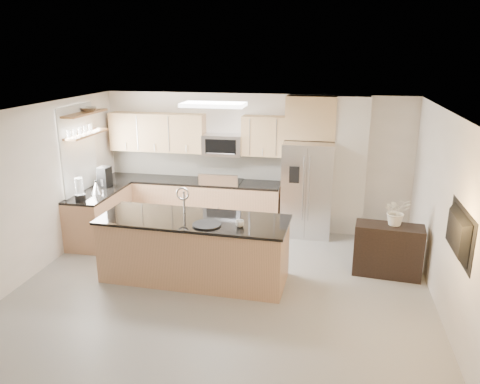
% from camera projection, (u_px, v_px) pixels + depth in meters
% --- Properties ---
extents(floor, '(6.50, 6.50, 0.00)m').
position_uv_depth(floor, '(216.00, 302.00, 6.54)').
color(floor, gray).
rests_on(floor, ground).
extents(ceiling, '(6.00, 6.50, 0.02)m').
position_uv_depth(ceiling, '(213.00, 116.00, 5.79)').
color(ceiling, silver).
rests_on(ceiling, wall_back).
extents(wall_back, '(6.00, 0.02, 2.60)m').
position_uv_depth(wall_back, '(255.00, 161.00, 9.22)').
color(wall_back, white).
rests_on(wall_back, floor).
extents(wall_front, '(6.00, 0.02, 2.60)m').
position_uv_depth(wall_front, '(94.00, 375.00, 3.11)').
color(wall_front, white).
rests_on(wall_front, floor).
extents(wall_left, '(0.02, 6.50, 2.60)m').
position_uv_depth(wall_left, '(12.00, 201.00, 6.73)').
color(wall_left, white).
rests_on(wall_left, floor).
extents(wall_right, '(0.02, 6.50, 2.60)m').
position_uv_depth(wall_right, '(457.00, 231.00, 5.60)').
color(wall_right, white).
rests_on(wall_right, floor).
extents(back_counter, '(3.55, 0.66, 1.44)m').
position_uv_depth(back_counter, '(192.00, 202.00, 9.38)').
color(back_counter, tan).
rests_on(back_counter, floor).
extents(left_counter, '(0.66, 1.50, 0.92)m').
position_uv_depth(left_counter, '(100.00, 215.00, 8.65)').
color(left_counter, tan).
rests_on(left_counter, floor).
extents(range, '(0.76, 0.64, 1.14)m').
position_uv_depth(range, '(222.00, 204.00, 9.26)').
color(range, black).
rests_on(range, floor).
extents(upper_cabinets, '(3.50, 0.33, 0.75)m').
position_uv_depth(upper_cabinets, '(188.00, 133.00, 9.15)').
color(upper_cabinets, tan).
rests_on(upper_cabinets, wall_back).
extents(microwave, '(0.76, 0.40, 0.40)m').
position_uv_depth(microwave, '(223.00, 145.00, 9.04)').
color(microwave, silver).
rests_on(microwave, upper_cabinets).
extents(refrigerator, '(0.92, 0.78, 1.78)m').
position_uv_depth(refrigerator, '(307.00, 189.00, 8.78)').
color(refrigerator, silver).
rests_on(refrigerator, floor).
extents(partition_column, '(0.60, 0.30, 2.60)m').
position_uv_depth(partition_column, '(350.00, 167.00, 8.74)').
color(partition_column, silver).
rests_on(partition_column, floor).
extents(window, '(0.04, 1.15, 1.65)m').
position_uv_depth(window, '(78.00, 151.00, 8.36)').
color(window, white).
rests_on(window, wall_left).
extents(shelf_lower, '(0.30, 1.20, 0.04)m').
position_uv_depth(shelf_lower, '(86.00, 134.00, 8.34)').
color(shelf_lower, brown).
rests_on(shelf_lower, wall_left).
extents(shelf_upper, '(0.30, 1.20, 0.04)m').
position_uv_depth(shelf_upper, '(84.00, 113.00, 8.23)').
color(shelf_upper, brown).
rests_on(shelf_upper, wall_left).
extents(ceiling_fixture, '(1.00, 0.50, 0.06)m').
position_uv_depth(ceiling_fixture, '(214.00, 105.00, 7.38)').
color(ceiling_fixture, white).
rests_on(ceiling_fixture, ceiling).
extents(island, '(2.87, 1.11, 1.40)m').
position_uv_depth(island, '(194.00, 249.00, 7.11)').
color(island, tan).
rests_on(island, floor).
extents(credenza, '(1.06, 0.52, 0.82)m').
position_uv_depth(credenza, '(388.00, 250.00, 7.25)').
color(credenza, black).
rests_on(credenza, floor).
extents(cup, '(0.13, 0.13, 0.10)m').
position_uv_depth(cup, '(240.00, 224.00, 6.62)').
color(cup, white).
rests_on(cup, island).
extents(platter, '(0.42, 0.42, 0.02)m').
position_uv_depth(platter, '(207.00, 225.00, 6.69)').
color(platter, black).
rests_on(platter, island).
extents(blender, '(0.18, 0.18, 0.41)m').
position_uv_depth(blender, '(80.00, 191.00, 7.91)').
color(blender, black).
rests_on(blender, left_counter).
extents(kettle, '(0.20, 0.20, 0.25)m').
position_uv_depth(kettle, '(96.00, 188.00, 8.36)').
color(kettle, silver).
rests_on(kettle, left_counter).
extents(coffee_maker, '(0.22, 0.26, 0.37)m').
position_uv_depth(coffee_maker, '(104.00, 177.00, 8.79)').
color(coffee_maker, black).
rests_on(coffee_maker, left_counter).
extents(bowl, '(0.46, 0.46, 0.09)m').
position_uv_depth(bowl, '(88.00, 108.00, 8.38)').
color(bowl, silver).
rests_on(bowl, shelf_upper).
extents(flower_vase, '(0.70, 0.65, 0.65)m').
position_uv_depth(flower_vase, '(397.00, 205.00, 7.07)').
color(flower_vase, white).
rests_on(flower_vase, credenza).
extents(television, '(0.14, 1.08, 0.62)m').
position_uv_depth(television, '(453.00, 233.00, 5.42)').
color(television, black).
rests_on(television, wall_right).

